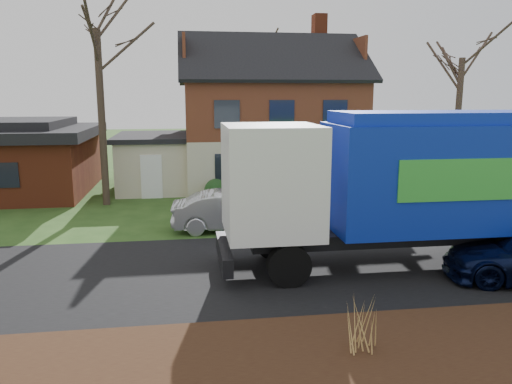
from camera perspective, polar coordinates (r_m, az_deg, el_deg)
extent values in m
plane|color=#264918|center=(14.31, 2.76, -9.01)|extent=(120.00, 120.00, 0.00)
cube|color=black|center=(14.31, 2.76, -8.97)|extent=(80.00, 7.00, 0.02)
cube|color=black|center=(9.57, 9.06, -18.95)|extent=(80.00, 3.50, 0.30)
cube|color=beige|center=(27.80, 1.43, 3.75)|extent=(9.00, 7.50, 2.70)
cube|color=#542C18|center=(27.58, 1.45, 9.42)|extent=(9.00, 7.50, 2.80)
cube|color=maroon|center=(29.40, 7.23, 17.97)|extent=(0.70, 0.90, 1.60)
cube|color=beige|center=(26.98, -11.51, 3.20)|extent=(3.50, 5.50, 2.60)
cube|color=black|center=(26.83, -11.63, 6.20)|extent=(3.90, 5.90, 0.24)
cylinder|color=black|center=(13.06, 3.79, -8.37)|extent=(1.14, 0.39, 1.14)
cylinder|color=black|center=(15.21, 1.99, -5.50)|extent=(1.14, 0.39, 1.14)
cylinder|color=black|center=(15.56, 27.14, -6.38)|extent=(1.14, 0.39, 1.14)
cylinder|color=black|center=(17.41, 22.80, -4.24)|extent=(1.14, 0.39, 1.14)
cylinder|color=black|center=(18.17, 26.68, -3.94)|extent=(1.14, 0.39, 1.14)
cube|color=black|center=(15.21, 17.26, -4.60)|extent=(9.45, 1.32, 0.38)
cube|color=white|center=(13.59, 1.76, 1.43)|extent=(2.53, 2.75, 2.97)
cube|color=black|center=(13.41, -3.33, 2.00)|extent=(0.09, 2.42, 0.99)
cube|color=black|center=(13.92, -3.68, -6.98)|extent=(0.28, 2.75, 0.49)
cube|color=#0D26A0|center=(15.33, 21.15, 1.80)|extent=(6.92, 2.75, 2.97)
cube|color=#0D26A0|center=(15.17, 21.59, 7.95)|extent=(6.59, 2.42, 0.33)
cube|color=green|center=(14.05, 23.34, 1.29)|extent=(3.96, 0.05, 1.10)
cube|color=green|center=(16.46, 18.33, 2.96)|extent=(3.96, 0.05, 1.10)
imported|color=#AAADB2|center=(18.26, -2.74, -2.19)|extent=(4.44, 1.70, 1.44)
cylinder|color=#3C2E24|center=(23.13, -17.21, 7.95)|extent=(0.32, 0.32, 7.67)
cylinder|color=#413027|center=(27.05, 21.99, 6.96)|extent=(0.30, 0.30, 6.66)
cylinder|color=#443529|center=(34.42, 0.52, 9.17)|extent=(0.28, 0.28, 7.48)
cone|color=tan|center=(9.60, 11.88, -14.49)|extent=(0.04, 0.04, 1.03)
cone|color=tan|center=(9.54, 10.93, -14.60)|extent=(0.04, 0.04, 1.03)
cone|color=tan|center=(9.65, 12.82, -14.38)|extent=(0.04, 0.04, 1.03)
cone|color=tan|center=(9.71, 11.61, -14.17)|extent=(0.04, 0.04, 1.03)
cone|color=tan|center=(9.49, 12.16, -14.82)|extent=(0.04, 0.04, 1.03)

